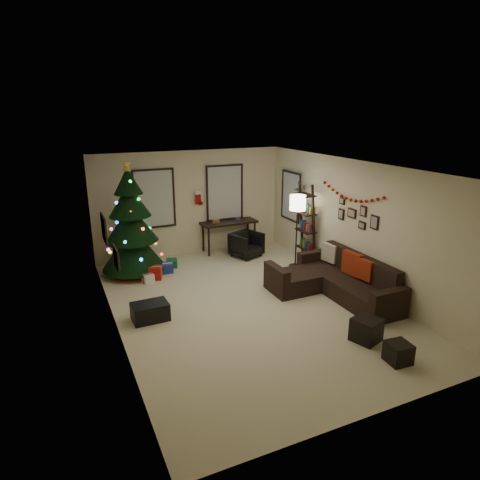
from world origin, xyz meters
name	(u,v)px	position (x,y,z in m)	size (l,w,h in m)	color
floor	(248,304)	(0.00, 0.00, 0.00)	(7.00, 7.00, 0.00)	beige
ceiling	(249,167)	(0.00, 0.00, 2.70)	(7.00, 7.00, 0.00)	white
wall_back	(190,203)	(0.00, 3.50, 1.35)	(5.00, 5.00, 0.00)	beige
wall_front	(378,320)	(0.00, -3.50, 1.35)	(5.00, 5.00, 0.00)	beige
wall_left	(112,258)	(-2.50, 0.00, 1.35)	(7.00, 7.00, 0.00)	beige
wall_right	(355,225)	(2.50, 0.00, 1.35)	(7.00, 7.00, 0.00)	beige
window_back_left	(154,199)	(-0.95, 3.47, 1.55)	(1.05, 0.06, 1.50)	#728CB2
window_back_right	(225,193)	(0.95, 3.47, 1.55)	(1.05, 0.06, 1.50)	#728CB2
window_right_wall	(291,196)	(2.47, 2.55, 1.50)	(0.06, 0.90, 1.30)	#728CB2
christmas_tree	(131,227)	(-1.71, 2.61, 1.11)	(1.45, 1.45, 2.69)	black
presents	(152,270)	(-1.37, 2.32, 0.12)	(1.50, 1.01, 0.30)	#14591E
sofa	(335,282)	(1.86, -0.30, 0.27)	(1.77, 2.58, 0.84)	black
pillow_red_a	(364,269)	(2.21, -0.73, 0.64)	(0.11, 0.41, 0.41)	maroon
pillow_red_b	(352,264)	(2.21, -0.37, 0.64)	(0.13, 0.48, 0.48)	maroon
pillow_cream	(330,253)	(2.21, 0.41, 0.63)	(0.12, 0.40, 0.40)	#C1B89C
ottoman_near	(366,330)	(1.20, -2.03, 0.20)	(0.42, 0.42, 0.40)	black
ottoman_far	(398,353)	(1.22, -2.73, 0.16)	(0.34, 0.34, 0.32)	black
desk	(229,225)	(0.97, 3.22, 0.72)	(1.51, 0.54, 0.81)	black
desk_chair	(246,245)	(1.18, 2.57, 0.33)	(0.64, 0.60, 0.65)	black
bookshelf	(307,225)	(2.30, 1.51, 0.98)	(0.30, 0.59, 2.03)	black
potted_plant	(300,190)	(2.30, 1.88, 1.80)	(0.42, 0.36, 0.46)	#4C4C4C
floor_lamp	(298,208)	(1.95, 1.40, 1.48)	(0.37, 0.37, 1.77)	black
art_map	(104,229)	(-2.48, 0.92, 1.61)	(0.04, 0.60, 0.50)	black
art_abstract	(116,258)	(-2.48, -0.44, 1.49)	(0.04, 0.45, 0.35)	black
gallery	(357,215)	(2.48, -0.07, 1.57)	(0.03, 1.25, 0.54)	black
garland	(351,194)	(2.45, 0.13, 1.98)	(0.08, 1.90, 0.30)	#A5140C
stocking_left	(184,195)	(-0.14, 3.56, 1.56)	(0.20, 0.05, 0.36)	#990F0C
stocking_right	(198,198)	(0.19, 3.40, 1.49)	(0.20, 0.05, 0.36)	#990F0C
storage_bin	(150,312)	(-1.90, 0.17, 0.16)	(0.65, 0.43, 0.33)	black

